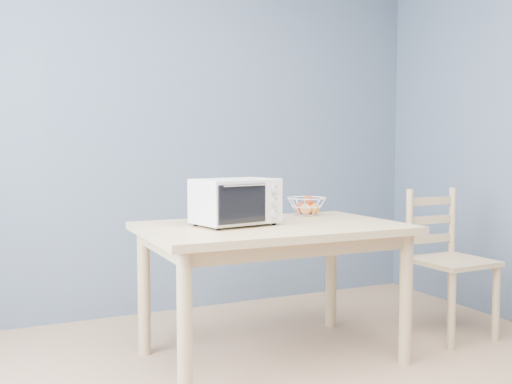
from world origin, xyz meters
name	(u,v)px	position (x,y,z in m)	size (l,w,h in m)	color
room	(352,108)	(0.00, 0.00, 1.30)	(4.01, 4.51, 2.61)	tan
dining_table	(272,243)	(0.22, 1.07, 0.65)	(1.40, 0.90, 0.75)	tan
toaster_oven	(233,201)	(0.01, 1.11, 0.88)	(0.47, 0.39, 0.25)	white
fruit_basket	(306,206)	(0.61, 1.37, 0.81)	(0.28, 0.28, 0.12)	silver
dining_chair	(447,264)	(1.40, 0.99, 0.45)	(0.44, 0.44, 0.91)	tan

